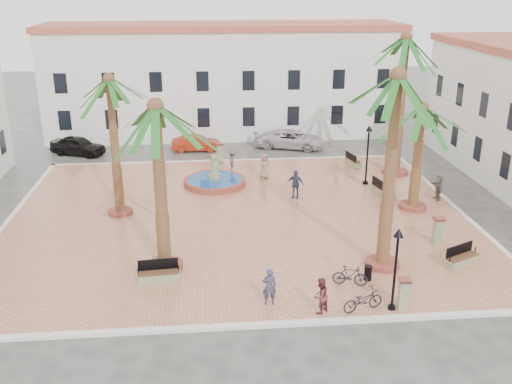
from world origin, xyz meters
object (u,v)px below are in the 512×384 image
(bollard_se, at_px, (404,293))
(bicycle_a, at_px, (363,300))
(car_red, at_px, (196,143))
(palm_e, at_px, (421,122))
(bollard_n, at_px, (220,153))
(pedestrian_east, at_px, (438,187))
(palm_nw, at_px, (110,94))
(palm_sw, at_px, (157,127))
(bench_se, at_px, (462,260))
(pedestrian_fountain_a, at_px, (265,166))
(lamppost_e, at_px, (368,144))
(lamppost_s, at_px, (397,255))
(pedestrian_fountain_b, at_px, (295,184))
(car_black, at_px, (78,146))
(bench_s, at_px, (159,276))
(palm_s, at_px, (396,97))
(litter_bin, at_px, (368,273))
(bicycle_b, at_px, (350,276))
(fountain, at_px, (215,181))
(bollard_e, at_px, (438,230))
(cyclist_b, at_px, (320,296))
(bench_ne, at_px, (353,162))
(bench_e, at_px, (382,191))
(palm_ne, at_px, (405,53))
(pedestrian_north, at_px, (233,161))
(car_silver, at_px, (280,139))
(cyclist_a, at_px, (269,286))

(bollard_se, relative_size, bicycle_a, 0.76)
(car_red, bearing_deg, bollard_se, -159.59)
(palm_e, xyz_separation_m, bollard_n, (-11.14, 10.06, -4.46))
(pedestrian_east, bearing_deg, bollard_se, -29.31)
(palm_nw, height_order, palm_sw, palm_nw)
(car_red, bearing_deg, bench_se, -147.95)
(pedestrian_fountain_a, xyz_separation_m, pedestrian_east, (10.22, -4.94, -0.09))
(bench_se, xyz_separation_m, lamppost_e, (-1.42, 11.75, 2.43))
(palm_e, relative_size, lamppost_s, 1.77)
(lamppost_e, height_order, pedestrian_fountain_b, lamppost_e)
(bench_se, height_order, lamppost_s, lamppost_s)
(palm_sw, distance_m, bench_se, 15.47)
(bench_se, distance_m, car_black, 30.32)
(bench_s, bearing_deg, palm_sw, 76.35)
(palm_s, distance_m, litter_bin, 7.86)
(bicycle_b, distance_m, car_black, 27.58)
(palm_sw, distance_m, bicycle_b, 10.66)
(lamppost_e, distance_m, car_black, 22.57)
(bollard_se, bearing_deg, lamppost_e, 80.19)
(bollard_se, relative_size, litter_bin, 1.98)
(bench_s, distance_m, bicycle_b, 8.52)
(lamppost_s, height_order, lamppost_e, lamppost_e)
(fountain, distance_m, litter_bin, 14.99)
(palm_sw, distance_m, lamppost_s, 11.36)
(bench_se, bearing_deg, bicycle_a, -174.94)
(palm_s, height_order, litter_bin, palm_s)
(bench_s, xyz_separation_m, bollard_e, (13.92, 2.67, 0.46))
(bench_se, relative_size, cyclist_b, 1.24)
(bench_ne, bearing_deg, bench_se, 171.49)
(bicycle_b, relative_size, car_red, 0.40)
(palm_nw, height_order, bench_e, palm_nw)
(bench_s, height_order, car_red, car_red)
(palm_ne, bearing_deg, pedestrian_east, -78.73)
(bench_s, relative_size, pedestrian_fountain_a, 1.12)
(bollard_se, bearing_deg, cyclist_b, 180.00)
(bench_ne, height_order, bollard_e, bollard_e)
(pedestrian_north, xyz_separation_m, car_silver, (4.24, 6.85, -0.35))
(bench_s, bearing_deg, bicycle_a, -25.27)
(palm_sw, xyz_separation_m, pedestrian_fountain_b, (7.51, 8.62, -5.90))
(bollard_se, distance_m, pedestrian_north, 19.41)
(pedestrian_fountain_b, bearing_deg, palm_sw, -107.37)
(palm_e, bearing_deg, palm_ne, 81.14)
(bollard_e, distance_m, bicycle_a, 8.00)
(pedestrian_north, bearing_deg, cyclist_a, -176.18)
(bicycle_a, height_order, car_black, car_black)
(bench_ne, bearing_deg, bollard_se, 158.69)
(bench_e, bearing_deg, palm_ne, -39.29)
(pedestrian_fountain_a, bearing_deg, bench_e, -54.05)
(car_red, xyz_separation_m, car_silver, (6.85, 0.66, -0.02))
(palm_nw, bearing_deg, bicycle_a, -45.53)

